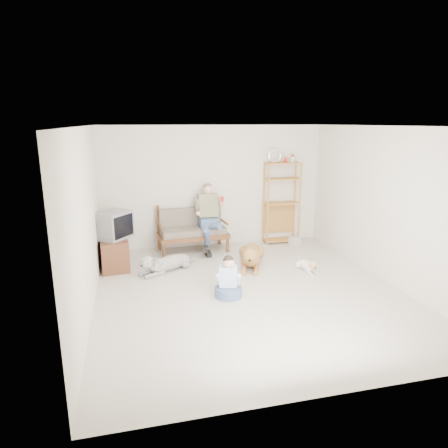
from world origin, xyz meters
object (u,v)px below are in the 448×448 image
object	(u,v)px
loveseat	(192,229)
golden_retriever	(251,255)
tv_stand	(114,253)
etagere	(282,202)

from	to	relation	value
loveseat	golden_retriever	xyz separation A→B (m)	(0.97, -1.20, -0.29)
tv_stand	golden_retriever	distance (m)	2.68
etagere	golden_retriever	distance (m)	1.92
loveseat	etagere	distance (m)	2.18
loveseat	tv_stand	xyz separation A→B (m)	(-1.66, -0.72, -0.19)
loveseat	etagere	bearing A→B (deg)	-1.02
loveseat	etagere	size ratio (longest dim) A/B	0.71
loveseat	tv_stand	distance (m)	1.82
tv_stand	golden_retriever	bearing A→B (deg)	-15.84
etagere	loveseat	bearing A→B (deg)	-176.47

